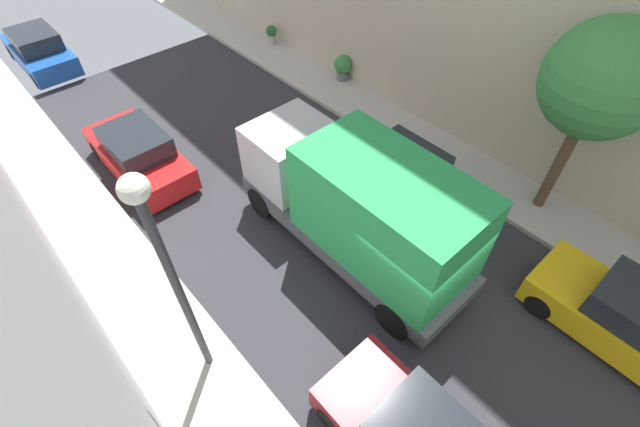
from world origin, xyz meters
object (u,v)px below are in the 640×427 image
at_px(street_tree_1, 603,81).
at_px(lamp_post, 167,263).
at_px(potted_plant_2, 272,33).
at_px(parked_car_right_2, 401,172).
at_px(parked_car_left_2, 139,154).
at_px(delivery_truck, 359,206).
at_px(potted_plant_5, 343,66).
at_px(parked_car_left_3, 39,51).
at_px(parked_car_right_1, 631,322).

xyz_separation_m(street_tree_1, lamp_post, (-9.79, 2.37, -0.40)).
distance_m(street_tree_1, lamp_post, 10.08).
bearing_deg(potted_plant_2, parked_car_right_2, -105.89).
distance_m(parked_car_left_2, parked_car_right_2, 8.07).
bearing_deg(parked_car_right_2, potted_plant_2, 74.11).
relative_size(delivery_truck, potted_plant_5, 6.79).
distance_m(parked_car_left_3, delivery_truck, 16.00).
distance_m(parked_car_right_1, potted_plant_2, 16.81).
bearing_deg(parked_car_left_2, potted_plant_5, -2.25).
xyz_separation_m(parked_car_left_2, potted_plant_5, (8.48, -0.33, -0.03)).
bearing_deg(parked_car_right_1, delivery_truck, 114.93).
distance_m(parked_car_right_2, street_tree_1, 5.32).
bearing_deg(potted_plant_2, street_tree_1, -91.48).
height_order(parked_car_right_2, delivery_truck, delivery_truck).
xyz_separation_m(parked_car_right_1, potted_plant_5, (3.08, 12.27, -0.03)).
bearing_deg(potted_plant_5, potted_plant_2, 93.24).
height_order(parked_car_right_2, street_tree_1, street_tree_1).
height_order(potted_plant_2, lamp_post, lamp_post).
distance_m(parked_car_left_2, parked_car_right_1, 13.71).
bearing_deg(lamp_post, parked_car_right_2, 6.72).
height_order(parked_car_left_3, parked_car_right_2, same).
height_order(parked_car_right_1, street_tree_1, street_tree_1).
xyz_separation_m(street_tree_1, potted_plant_5, (0.58, 8.89, -3.46)).
relative_size(parked_car_right_2, delivery_truck, 0.64).
bearing_deg(parked_car_left_2, lamp_post, -105.50).
xyz_separation_m(parked_car_left_3, parked_car_right_2, (5.40, -14.94, 0.00)).
bearing_deg(parked_car_right_2, street_tree_1, -52.30).
xyz_separation_m(parked_car_left_2, lamp_post, (-1.90, -6.85, 3.03)).
relative_size(parked_car_left_2, delivery_truck, 0.64).
bearing_deg(parked_car_left_3, parked_car_left_2, -90.00).
xyz_separation_m(parked_car_left_2, parked_car_right_1, (5.40, -12.60, 0.00)).
bearing_deg(parked_car_left_3, potted_plant_5, -47.58).
bearing_deg(delivery_truck, lamp_post, -179.21).
bearing_deg(parked_car_right_2, parked_car_right_1, -90.00).
bearing_deg(lamp_post, parked_car_left_3, 83.14).
bearing_deg(potted_plant_5, delivery_truck, -131.83).
xyz_separation_m(delivery_truck, potted_plant_5, (5.78, 6.46, -1.10)).
height_order(potted_plant_5, lamp_post, lamp_post).
distance_m(parked_car_right_1, parked_car_right_2, 6.61).
bearing_deg(street_tree_1, lamp_post, 166.41).
bearing_deg(parked_car_left_3, street_tree_1, -66.51).
bearing_deg(lamp_post, potted_plant_2, 46.87).
xyz_separation_m(parked_car_right_1, street_tree_1, (2.49, 3.38, 3.42)).
distance_m(parked_car_right_2, lamp_post, 7.95).
bearing_deg(street_tree_1, parked_car_left_2, 130.57).
xyz_separation_m(delivery_truck, lamp_post, (-4.60, -0.06, 1.96)).
bearing_deg(delivery_truck, potted_plant_2, 62.77).
bearing_deg(potted_plant_5, street_tree_1, -93.76).
relative_size(parked_car_right_1, potted_plant_2, 5.18).
bearing_deg(potted_plant_5, lamp_post, -147.86).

